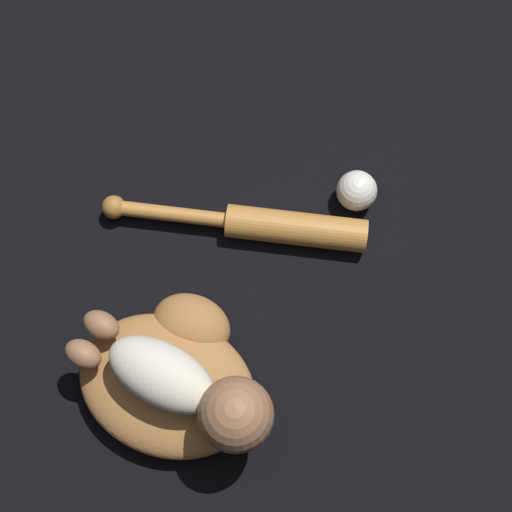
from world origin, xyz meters
TOP-DOWN VIEW (x-y plane):
  - ground_plane at (0.00, 0.00)m, footprint 6.00×6.00m
  - baseball_glove at (0.00, -0.04)m, footprint 0.36×0.33m
  - baby_figure at (0.05, -0.08)m, footprint 0.34×0.23m
  - baseball_bat at (0.16, 0.23)m, footprint 0.47×0.09m
  - baseball at (0.31, 0.30)m, footprint 0.07×0.07m

SIDE VIEW (x-z plane):
  - ground_plane at x=0.00m, z-range 0.00..0.00m
  - baseball_bat at x=0.16m, z-range 0.00..0.06m
  - baseball at x=0.31m, z-range 0.00..0.07m
  - baseball_glove at x=0.00m, z-range 0.00..0.08m
  - baby_figure at x=0.05m, z-range 0.07..0.19m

